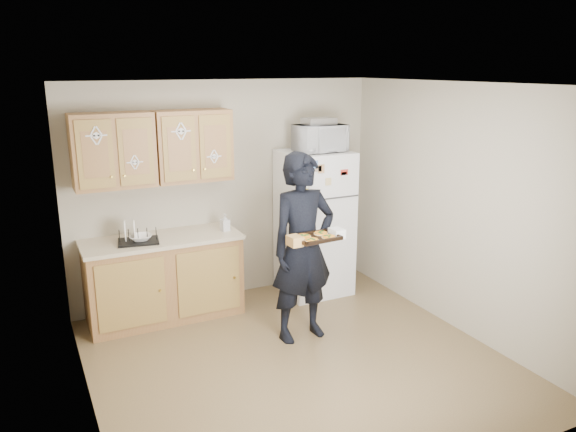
{
  "coord_description": "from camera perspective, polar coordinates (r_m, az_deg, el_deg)",
  "views": [
    {
      "loc": [
        -2.14,
        -4.15,
        2.65
      ],
      "look_at": [
        0.12,
        0.45,
        1.27
      ],
      "focal_mm": 35.0,
      "sensor_mm": 36.0,
      "label": 1
    }
  ],
  "objects": [
    {
      "name": "microwave",
      "position": [
        6.4,
        3.27,
        7.9
      ],
      "size": [
        0.57,
        0.41,
        0.3
      ],
      "primitive_type": "imported",
      "rotation": [
        0.0,
        0.0,
        0.06
      ],
      "color": "white",
      "rests_on": "refrigerator"
    },
    {
      "name": "countertop",
      "position": [
        6.04,
        -12.71,
        -2.35
      ],
      "size": [
        1.64,
        0.64,
        0.04
      ],
      "primitive_type": "cube",
      "color": "beige",
      "rests_on": "base_cabinet"
    },
    {
      "name": "upper_cab_right",
      "position": [
        6.07,
        -9.66,
        7.06
      ],
      "size": [
        0.8,
        0.33,
        0.75
      ],
      "primitive_type": "cube",
      "color": "brown",
      "rests_on": "wall_back"
    },
    {
      "name": "base_cabinet",
      "position": [
        6.18,
        -12.47,
        -6.33
      ],
      "size": [
        1.6,
        0.6,
        0.86
      ],
      "primitive_type": "cube",
      "color": "brown",
      "rests_on": "floor"
    },
    {
      "name": "wall_right",
      "position": [
        5.89,
        16.82,
        0.67
      ],
      "size": [
        0.04,
        3.6,
        2.5
      ],
      "primitive_type": "cube",
      "color": "#ACA28B",
      "rests_on": "floor"
    },
    {
      "name": "pizza_back_left",
      "position": [
        5.13,
        1.62,
        -2.05
      ],
      "size": [
        0.13,
        0.13,
        0.02
      ],
      "primitive_type": "cylinder",
      "color": "orange",
      "rests_on": "baking_tray"
    },
    {
      "name": "soap_bottle",
      "position": [
        6.14,
        -6.42,
        -0.65
      ],
      "size": [
        0.1,
        0.1,
        0.19
      ],
      "primitive_type": "imported",
      "rotation": [
        0.0,
        0.0,
        0.14
      ],
      "color": "white",
      "rests_on": "countertop"
    },
    {
      "name": "foil_pan",
      "position": [
        6.4,
        3.17,
        9.61
      ],
      "size": [
        0.35,
        0.24,
        0.07
      ],
      "primitive_type": "cube",
      "rotation": [
        0.0,
        0.0,
        0.0
      ],
      "color": "#B5B6BC",
      "rests_on": "microwave"
    },
    {
      "name": "cereal_box",
      "position": [
        7.28,
        5.27,
        -4.98
      ],
      "size": [
        0.2,
        0.07,
        0.32
      ],
      "primitive_type": "cube",
      "color": "gold",
      "rests_on": "floor"
    },
    {
      "name": "person",
      "position": [
        5.45,
        1.53,
        -3.26
      ],
      "size": [
        0.71,
        0.49,
        1.87
      ],
      "primitive_type": "imported",
      "rotation": [
        0.0,
        0.0,
        0.07
      ],
      "color": "black",
      "rests_on": "floor"
    },
    {
      "name": "wall_back",
      "position": [
        6.47,
        -6.27,
        2.5
      ],
      "size": [
        3.6,
        0.04,
        2.5
      ],
      "primitive_type": "cube",
      "color": "#ACA28B",
      "rests_on": "floor"
    },
    {
      "name": "wall_front",
      "position": [
        3.47,
        14.95,
        -9.25
      ],
      "size": [
        3.6,
        0.04,
        2.5
      ],
      "primitive_type": "cube",
      "color": "#ACA28B",
      "rests_on": "floor"
    },
    {
      "name": "baking_tray",
      "position": [
        5.13,
        2.89,
        -2.25
      ],
      "size": [
        0.42,
        0.32,
        0.04
      ],
      "primitive_type": "cube",
      "rotation": [
        0.0,
        0.0,
        0.07
      ],
      "color": "black",
      "rests_on": "person"
    },
    {
      "name": "wall_left",
      "position": [
        4.39,
        -20.42,
        -4.5
      ],
      "size": [
        0.04,
        3.6,
        2.5
      ],
      "primitive_type": "cube",
      "color": "#ACA28B",
      "rests_on": "floor"
    },
    {
      "name": "ceiling",
      "position": [
        4.67,
        1.12,
        13.24
      ],
      "size": [
        3.6,
        3.6,
        0.0
      ],
      "primitive_type": "plane",
      "color": "silver",
      "rests_on": "wall_back"
    },
    {
      "name": "pizza_back_right",
      "position": [
        5.23,
        3.35,
        -1.75
      ],
      "size": [
        0.13,
        0.13,
        0.02
      ],
      "primitive_type": "cylinder",
      "color": "orange",
      "rests_on": "baking_tray"
    },
    {
      "name": "pizza_front_left",
      "position": [
        5.03,
        2.41,
        -2.43
      ],
      "size": [
        0.13,
        0.13,
        0.02
      ],
      "primitive_type": "cylinder",
      "color": "orange",
      "rests_on": "baking_tray"
    },
    {
      "name": "refrigerator",
      "position": [
        6.62,
        2.68,
        -0.7
      ],
      "size": [
        0.75,
        0.7,
        1.7
      ],
      "primitive_type": "cube",
      "color": "white",
      "rests_on": "floor"
    },
    {
      "name": "floor",
      "position": [
        5.36,
        0.98,
        -14.51
      ],
      "size": [
        3.6,
        3.6,
        0.0
      ],
      "primitive_type": "plane",
      "color": "brown",
      "rests_on": "ground"
    },
    {
      "name": "dish_rack",
      "position": [
        5.91,
        -15.0,
        -1.86
      ],
      "size": [
        0.45,
        0.37,
        0.16
      ],
      "primitive_type": "cube",
      "rotation": [
        0.0,
        0.0,
        -0.18
      ],
      "color": "black",
      "rests_on": "countertop"
    },
    {
      "name": "upper_cab_left",
      "position": [
        5.89,
        -17.36,
        6.35
      ],
      "size": [
        0.8,
        0.33,
        0.75
      ],
      "primitive_type": "cube",
      "color": "brown",
      "rests_on": "wall_back"
    },
    {
      "name": "bowl",
      "position": [
        5.92,
        -14.76,
        -2.13
      ],
      "size": [
        0.26,
        0.26,
        0.06
      ],
      "primitive_type": "imported",
      "rotation": [
        0.0,
        0.0,
        -0.12
      ],
      "color": "white",
      "rests_on": "dish_rack"
    },
    {
      "name": "pizza_front_right",
      "position": [
        5.12,
        4.17,
        -2.12
      ],
      "size": [
        0.13,
        0.13,
        0.02
      ],
      "primitive_type": "cylinder",
      "color": "orange",
      "rests_on": "baking_tray"
    }
  ]
}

